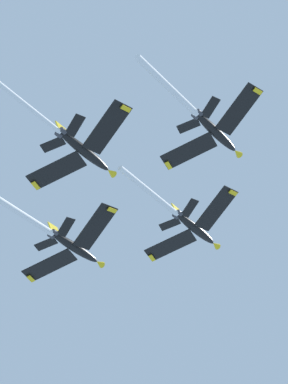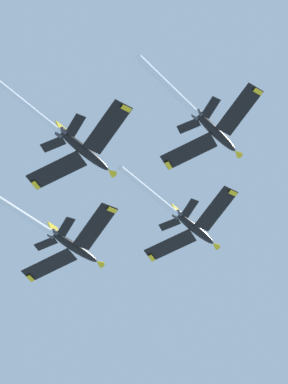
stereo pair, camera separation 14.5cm
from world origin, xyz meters
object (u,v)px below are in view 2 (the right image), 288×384
Objects in this scene: jet_right_wing at (203,120)px; jet_slot at (74,143)px; jet_left_wing at (60,238)px; jet_lead at (184,220)px.

jet_right_wing is 0.99× the size of jet_slot.
jet_right_wing is 21.20m from jet_slot.
jet_left_wing is 30.77m from jet_right_wing.
jet_left_wing is at bearing -115.21° from jet_slot.
jet_slot is at bearing 10.80° from jet_lead.
jet_left_wing is 1.00× the size of jet_right_wing.
jet_left_wing is (17.06, -12.08, -8.40)m from jet_lead.
jet_lead is 1.02× the size of jet_right_wing.
jet_slot is (15.25, -13.03, -6.86)m from jet_right_wing.
jet_lead is 22.53m from jet_left_wing.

